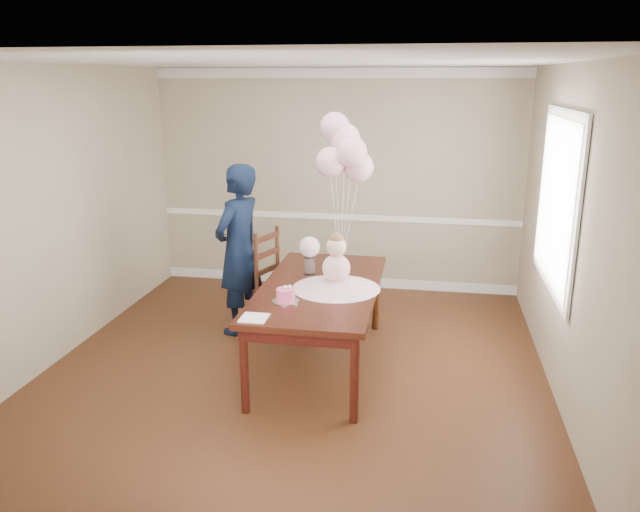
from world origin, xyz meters
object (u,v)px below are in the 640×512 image
at_px(birthday_cake, 286,295).
at_px(woman, 239,250).
at_px(dining_chair_seat, 285,290).
at_px(dining_table_top, 320,288).

xyz_separation_m(birthday_cake, woman, (-0.76, 1.14, 0.04)).
bearing_deg(woman, dining_chair_seat, 109.00).
height_order(dining_chair_seat, woman, woman).
height_order(birthday_cake, woman, woman).
height_order(dining_table_top, birthday_cake, birthday_cake).
bearing_deg(woman, dining_table_top, 74.90).
distance_m(dining_chair_seat, woman, 0.63).
xyz_separation_m(dining_table_top, woman, (-0.96, 0.67, 0.13)).
bearing_deg(dining_table_top, woman, 145.10).
bearing_deg(dining_chair_seat, birthday_cake, -56.57).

